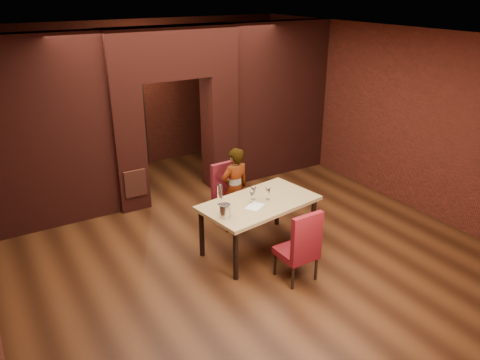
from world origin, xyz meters
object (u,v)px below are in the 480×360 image
Objects in this scene: dining_table at (259,225)px; wine_glass_a at (252,197)px; wine_glass_b at (253,193)px; potted_plant at (258,201)px; chair_far at (231,196)px; wine_glass_c at (268,194)px; wine_bucket at (225,211)px; chair_near at (296,244)px; water_bottle at (220,194)px; person_seated at (235,188)px.

wine_glass_a is (-0.12, 0.02, 0.51)m from dining_table.
wine_glass_a is 0.12m from wine_glass_b.
chair_far is at bearing -167.42° from potted_plant.
wine_bucket is (-0.85, -0.17, -0.00)m from wine_glass_c.
dining_table is at bearing -71.58° from wine_glass_b.
potted_plant is (0.69, 1.08, -0.18)m from dining_table.
wine_bucket is at bearing -173.86° from dining_table.
wine_glass_c is (0.15, -0.01, 0.51)m from dining_table.
wine_glass_b is at bearing 147.00° from wine_glass_c.
chair_near is at bearing -108.44° from potted_plant.
wine_bucket is 0.61× the size of water_bottle.
chair_far is 1.86m from chair_near.
chair_near reaches higher than potted_plant.
water_bottle is (-0.43, 0.21, 0.07)m from wine_glass_a.
wine_glass_c is at bearing 92.58° from person_seated.
water_bottle reaches higher than wine_glass_b.
chair_far is at bearing -79.07° from person_seated.
water_bottle is (-0.62, -0.61, 0.28)m from person_seated.
person_seated is 7.61× the size of wine_glass_a.
chair_far is 0.76× the size of person_seated.
wine_glass_c is at bearing 11.31° from wine_bucket.
wine_bucket is (-0.77, -1.02, 0.21)m from person_seated.
wine_bucket reaches higher than potted_plant.
potted_plant is at bearing 48.96° from dining_table.
wine_glass_c is (0.11, -0.95, 0.39)m from chair_far.
wine_glass_b reaches higher than dining_table.
dining_table is 1.64× the size of chair_near.
water_bottle reaches higher than wine_glass_c.
wine_glass_c is at bearing -116.12° from potted_plant.
person_seated reaches higher than wine_glass_b.
chair_near is at bearing -93.80° from chair_far.
chair_far reaches higher than wine_glass_b.
wine_bucket is (-0.74, -1.12, 0.39)m from chair_far.
wine_bucket is (-0.66, -0.29, -0.00)m from wine_glass_b.
person_seated is at bearing 53.15° from wine_bucket.
wine_bucket is at bearing -160.90° from wine_glass_a.
chair_far reaches higher than dining_table.
chair_near is (-0.02, -1.85, 0.00)m from chair_far.
person_seated reaches higher than chair_near.
water_bottle is at bearing -145.47° from potted_plant.
person_seated is 3.05× the size of potted_plant.
dining_table is at bearing 174.87° from wine_glass_c.
dining_table is at bearing -22.47° from water_bottle.
water_bottle is at bearing -133.15° from chair_far.
person_seated is at bearing -79.21° from chair_far.
wine_glass_a is 0.40× the size of potted_plant.
chair_near is 1.10m from wine_bucket.
wine_glass_a is at bearing -103.21° from chair_far.
wine_glass_c is 0.87m from wine_bucket.
potted_plant is (0.67, 2.00, -0.31)m from chair_near.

